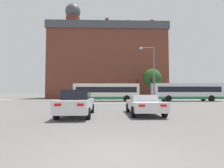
{
  "coord_description": "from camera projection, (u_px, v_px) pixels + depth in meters",
  "views": [
    {
      "loc": [
        -0.13,
        -3.93,
        1.43
      ],
      "look_at": [
        0.72,
        26.15,
        2.93
      ],
      "focal_mm": 28.0,
      "sensor_mm": 36.0,
      "label": 1
    }
  ],
  "objects": [
    {
      "name": "car_roadster_right",
      "position": [
        144.0,
        104.0,
        11.46
      ],
      "size": [
        2.01,
        4.49,
        1.28
      ],
      "rotation": [
        0.0,
        0.0,
        -0.0
      ],
      "color": "silver",
      "rests_on": "ground_plane"
    },
    {
      "name": "street_lamp_junction",
      "position": [
        152.0,
        69.0,
        23.38
      ],
      "size": [
        2.09,
        0.36,
        7.64
      ],
      "color": "slate",
      "rests_on": "ground_plane"
    },
    {
      "name": "bus_crossing_trailing",
      "position": [
        186.0,
        92.0,
        29.6
      ],
      "size": [
        11.4,
        2.74,
        2.98
      ],
      "rotation": [
        0.0,
        0.0,
        -1.57
      ],
      "color": "silver",
      "rests_on": "ground_plane"
    },
    {
      "name": "car_saloon_left",
      "position": [
        77.0,
        103.0,
        10.82
      ],
      "size": [
        1.96,
        4.95,
        1.59
      ],
      "rotation": [
        0.0,
        0.0,
        0.01
      ],
      "color": "silver",
      "rests_on": "ground_plane"
    },
    {
      "name": "stop_line_strip",
      "position": [
        108.0,
        103.0,
        23.5
      ],
      "size": [
        8.93,
        0.3,
        0.01
      ],
      "primitive_type": "cube",
      "color": "silver",
      "rests_on": "ground_plane"
    },
    {
      "name": "bus_crossing_lead",
      "position": [
        106.0,
        92.0,
        29.18
      ],
      "size": [
        10.7,
        2.65,
        2.92
      ],
      "rotation": [
        0.0,
        0.0,
        -1.57
      ],
      "color": "silver",
      "rests_on": "ground_plane"
    },
    {
      "name": "pedestrian_waiting",
      "position": [
        100.0,
        95.0,
        35.76
      ],
      "size": [
        0.46,
        0.39,
        1.7
      ],
      "rotation": [
        0.0,
        0.0,
        3.66
      ],
      "color": "black",
      "rests_on": "ground_plane"
    },
    {
      "name": "tree_by_building",
      "position": [
        152.0,
        78.0,
        36.05
      ],
      "size": [
        3.73,
        3.73,
        6.41
      ],
      "color": "#4C3823",
      "rests_on": "ground_plane"
    },
    {
      "name": "brick_civic_building",
      "position": [
        107.0,
        64.0,
        47.15
      ],
      "size": [
        28.71,
        15.32,
        25.62
      ],
      "color": "brown",
      "rests_on": "ground_plane"
    },
    {
      "name": "traffic_light_near_right",
      "position": [
        151.0,
        85.0,
        23.86
      ],
      "size": [
        0.26,
        0.31,
        3.63
      ],
      "color": "slate",
      "rests_on": "ground_plane"
    },
    {
      "name": "ground_plane",
      "position": [
        113.0,
        157.0,
        3.86
      ],
      "size": [
        400.0,
        400.0,
        0.0
      ],
      "primitive_type": "plane",
      "color": "#605E5B"
    },
    {
      "name": "far_pavement",
      "position": [
        108.0,
        100.0,
        35.78
      ],
      "size": [
        69.92,
        2.5,
        0.01
      ],
      "primitive_type": "cube",
      "color": "#A09B91",
      "rests_on": "ground_plane"
    },
    {
      "name": "traffic_light_far_right",
      "position": [
        138.0,
        86.0,
        35.74
      ],
      "size": [
        0.26,
        0.31,
        4.18
      ],
      "color": "slate",
      "rests_on": "ground_plane"
    }
  ]
}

